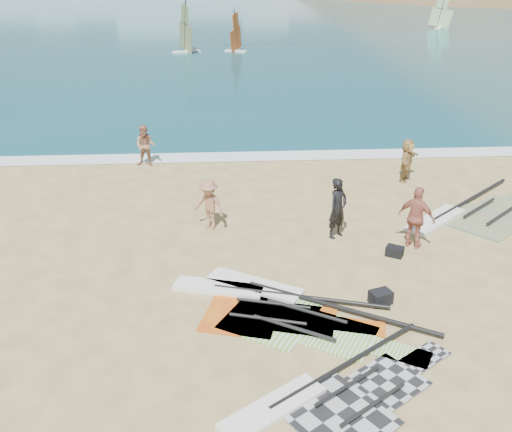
{
  "coord_description": "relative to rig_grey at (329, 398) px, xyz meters",
  "views": [
    {
      "loc": [
        -2.39,
        -11.13,
        7.93
      ],
      "look_at": [
        -1.46,
        4.0,
        1.0
      ],
      "focal_mm": 40.0,
      "sensor_mm": 36.0,
      "label": 1
    }
  ],
  "objects": [
    {
      "name": "surf_line",
      "position": [
        0.42,
        14.86,
        -0.05
      ],
      "size": [
        300.0,
        1.2,
        0.04
      ],
      "primitive_type": "cube",
      "color": "white",
      "rests_on": "ground"
    },
    {
      "name": "windsurfer_centre",
      "position": [
        -0.52,
        44.6,
        1.09
      ],
      "size": [
        2.11,
        2.29,
        3.74
      ],
      "rotation": [
        0.0,
        0.0,
        -0.44
      ],
      "color": "white",
      "rests_on": "ground"
    },
    {
      "name": "beachgoer_left",
      "position": [
        -5.12,
        14.06,
        0.81
      ],
      "size": [
        0.93,
        0.78,
        1.72
      ],
      "primitive_type": "imported",
      "rotation": [
        0.0,
        0.0,
        -0.17
      ],
      "color": "#A26E54",
      "rests_on": "ground"
    },
    {
      "name": "windsurfer_right",
      "position": [
        24.36,
        61.4,
        1.19
      ],
      "size": [
        2.44,
        2.31,
        4.18
      ],
      "rotation": [
        0.0,
        0.0,
        1.04
      ],
      "color": "white",
      "rests_on": "ground"
    },
    {
      "name": "rig_grey",
      "position": [
        0.0,
        0.0,
        0.0
      ],
      "size": [
        5.15,
        3.95,
        0.2
      ],
      "rotation": [
        0.0,
        0.0,
        0.61
      ],
      "color": "black",
      "rests_on": "ground"
    },
    {
      "name": "rig_orange",
      "position": [
        6.25,
        8.37,
        0.0
      ],
      "size": [
        5.89,
        4.98,
        0.21
      ],
      "rotation": [
        0.0,
        0.0,
        0.71
      ],
      "color": "orange",
      "rests_on": "ground"
    },
    {
      "name": "gear_bag_far",
      "position": [
        2.94,
        5.73,
        0.1
      ],
      "size": [
        0.59,
        0.54,
        0.29
      ],
      "primitive_type": "cube",
      "rotation": [
        0.0,
        0.0,
        -0.54
      ],
      "color": "black",
      "rests_on": "ground"
    },
    {
      "name": "beachgoer_mid",
      "position": [
        -2.43,
        7.9,
        0.77
      ],
      "size": [
        1.21,
        1.07,
        1.63
      ],
      "primitive_type": "imported",
      "rotation": [
        0.0,
        0.0,
        -0.57
      ],
      "color": "#9F6A50",
      "rests_on": "ground"
    },
    {
      "name": "gear_bag_near",
      "position": [
        1.89,
        3.32,
        0.12
      ],
      "size": [
        0.62,
        0.53,
        0.33
      ],
      "primitive_type": "cube",
      "rotation": [
        0.0,
        0.0,
        0.34
      ],
      "color": "black",
      "rests_on": "ground"
    },
    {
      "name": "windsurfer_left",
      "position": [
        -4.98,
        44.38,
        1.29
      ],
      "size": [
        2.61,
        2.83,
        4.64
      ],
      "rotation": [
        0.0,
        0.0,
        0.45
      ],
      "color": "white",
      "rests_on": "ground"
    },
    {
      "name": "rig_green",
      "position": [
        -0.42,
        3.15,
        0.0
      ],
      "size": [
        5.49,
        4.5,
        0.2
      ],
      "rotation": [
        0.0,
        0.0,
        -0.54
      ],
      "color": "#6EBD2E",
      "rests_on": "ground"
    },
    {
      "name": "rig_red",
      "position": [
        -1.24,
        3.41,
        0.0
      ],
      "size": [
        5.43,
        2.94,
        0.2
      ],
      "rotation": [
        0.0,
        0.0,
        -0.28
      ],
      "color": "red",
      "rests_on": "ground"
    },
    {
      "name": "person_wetsuit",
      "position": [
        1.49,
        7.08,
        0.9
      ],
      "size": [
        0.83,
        0.8,
        1.91
      ],
      "primitive_type": "imported",
      "rotation": [
        0.0,
        0.0,
        0.7
      ],
      "color": "black",
      "rests_on": "ground"
    },
    {
      "name": "beachgoer_right",
      "position": [
        5.05,
        11.68,
        0.78
      ],
      "size": [
        1.25,
        1.57,
        1.67
      ],
      "primitive_type": "imported",
      "rotation": [
        0.0,
        0.0,
        1.0
      ],
      "color": "tan",
      "rests_on": "ground"
    },
    {
      "name": "beachgoer_back",
      "position": [
        3.65,
        6.25,
        0.91
      ],
      "size": [
        1.15,
        1.08,
        1.91
      ],
      "primitive_type": "imported",
      "rotation": [
        0.0,
        0.0,
        2.44
      ],
      "color": "#B46554",
      "rests_on": "ground"
    },
    {
      "name": "ground",
      "position": [
        0.42,
        2.56,
        -0.05
      ],
      "size": [
        300.0,
        300.0,
        0.0
      ],
      "primitive_type": "plane",
      "color": "tan",
      "rests_on": "ground"
    }
  ]
}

